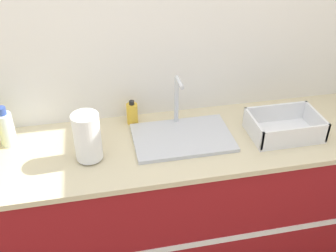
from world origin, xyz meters
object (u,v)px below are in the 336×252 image
sink (182,135)px  paper_towel_roll (87,137)px  bottle_clear (6,128)px  dish_rack (284,128)px  soap_dispenser (132,113)px

sink → paper_towel_roll: bearing=-170.9°
bottle_clear → dish_rack: bearing=-8.2°
dish_rack → sink: bearing=172.4°
sink → soap_dispenser: (-0.24, 0.20, 0.04)m
soap_dispenser → sink: bearing=-40.9°
bottle_clear → soap_dispenser: bottle_clear is taller
sink → dish_rack: 0.54m
paper_towel_roll → dish_rack: size_ratio=0.68×
paper_towel_roll → bottle_clear: size_ratio=1.15×
soap_dispenser → paper_towel_roll: bearing=-131.2°
soap_dispenser → dish_rack: bearing=-19.6°
paper_towel_roll → dish_rack: bearing=0.3°
soap_dispenser → bottle_clear: bearing=-173.7°
dish_rack → soap_dispenser: (-0.78, 0.28, 0.02)m
sink → soap_dispenser: size_ratio=3.68×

